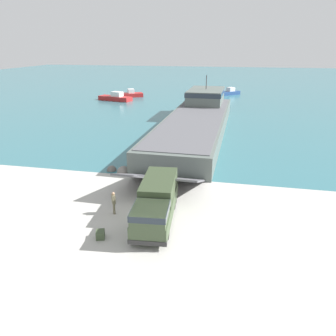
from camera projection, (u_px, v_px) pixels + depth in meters
The scene contains 11 objects.
ground_plane at pixel (145, 211), 25.77m from camera, with size 240.00×240.00×0.00m, color #B7B5AD.
water_surface at pixel (220, 82), 114.71m from camera, with size 240.00×180.00×0.01m, color #336B75.
landing_craft at pixel (198, 118), 50.21m from camera, with size 8.98×42.23×7.32m.
military_truck at pixel (156, 202), 24.04m from camera, with size 3.18×8.16×2.81m.
soldier_on_ramp at pixel (114, 201), 25.09m from camera, with size 0.44×0.50×1.82m.
moored_boat_a at pixel (230, 92), 86.20m from camera, with size 5.73×5.60×1.89m.
moored_boat_b at pixel (132, 94), 82.78m from camera, with size 5.72×4.71×1.97m.
moored_boat_c at pixel (116, 98), 77.19m from camera, with size 8.53×4.67×2.07m.
cargo_crate at pixel (100, 235), 22.10m from camera, with size 0.56×0.67×0.56m, color #3D4C33.
shoreline_rock_a at pixel (124, 173), 33.63m from camera, with size 1.37×1.37×1.37m, color gray.
shoreline_rock_b at pixel (112, 170), 34.20m from camera, with size 1.02×1.02×1.02m, color #66605B.
Camera 1 is at (6.47, -22.06, 12.27)m, focal length 35.00 mm.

